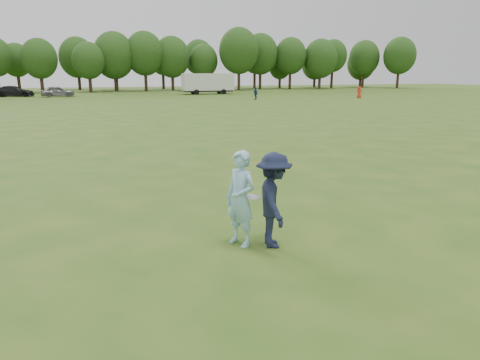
{
  "coord_description": "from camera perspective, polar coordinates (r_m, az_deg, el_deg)",
  "views": [
    {
      "loc": [
        -2.37,
        -7.72,
        3.35
      ],
      "look_at": [
        0.6,
        0.69,
        1.1
      ],
      "focal_mm": 32.0,
      "sensor_mm": 36.0,
      "label": 1
    }
  ],
  "objects": [
    {
      "name": "treeline",
      "position": [
        84.83,
        -16.55,
        15.56
      ],
      "size": [
        130.35,
        18.39,
        11.74
      ],
      "color": "#332114",
      "rests_on": "ground"
    },
    {
      "name": "field_cone",
      "position": [
        61.14,
        5.26,
        11.09
      ],
      "size": [
        0.28,
        0.28,
        0.3
      ],
      "primitive_type": "cone",
      "color": "orange",
      "rests_on": "ground"
    },
    {
      "name": "player_far_b",
      "position": [
        55.35,
        2.08,
        11.47
      ],
      "size": [
        0.52,
        0.95,
        1.54
      ],
      "primitive_type": "imported",
      "rotation": [
        0.0,
        0.0,
        -1.41
      ],
      "color": "navy",
      "rests_on": "ground"
    },
    {
      "name": "defender",
      "position": [
        8.33,
        4.52,
        -2.7
      ],
      "size": [
        0.98,
        1.35,
        1.88
      ],
      "primitive_type": "imported",
      "rotation": [
        0.0,
        0.0,
        1.32
      ],
      "color": "#181E36",
      "rests_on": "ground"
    },
    {
      "name": "disc_in_play",
      "position": [
        8.24,
        1.8,
        -2.28
      ],
      "size": [
        0.29,
        0.29,
        0.07
      ],
      "color": "white",
      "rests_on": "ground"
    },
    {
      "name": "ground",
      "position": [
        8.75,
        -2.21,
        -8.38
      ],
      "size": [
        200.0,
        200.0,
        0.0
      ],
      "primitive_type": "plane",
      "color": "#2C5317",
      "rests_on": "ground"
    },
    {
      "name": "thrower",
      "position": [
        8.36,
        0.07,
        -2.52
      ],
      "size": [
        0.72,
        0.83,
        1.9
      ],
      "primitive_type": "imported",
      "rotation": [
        0.0,
        0.0,
        -1.1
      ],
      "color": "#97CEEA",
      "rests_on": "ground"
    },
    {
      "name": "cargo_trailer",
      "position": [
        69.5,
        -4.3,
        12.81
      ],
      "size": [
        9.0,
        2.75,
        3.2
      ],
      "color": "white",
      "rests_on": "ground"
    },
    {
      "name": "car_d",
      "position": [
        69.69,
        -27.9,
        10.41
      ],
      "size": [
        5.41,
        2.74,
        1.51
      ],
      "primitive_type": "imported",
      "rotation": [
        0.0,
        0.0,
        1.45
      ],
      "color": "black",
      "rests_on": "ground"
    },
    {
      "name": "player_far_c",
      "position": [
        60.68,
        15.61,
        11.22
      ],
      "size": [
        0.91,
        0.78,
        1.57
      ],
      "primitive_type": "imported",
      "rotation": [
        0.0,
        0.0,
        2.7
      ],
      "color": "red",
      "rests_on": "ground"
    },
    {
      "name": "car_e",
      "position": [
        66.59,
        -23.15,
        10.81
      ],
      "size": [
        4.63,
        2.35,
        1.51
      ],
      "primitive_type": "imported",
      "rotation": [
        0.0,
        0.0,
        1.7
      ],
      "color": "slate",
      "rests_on": "ground"
    }
  ]
}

